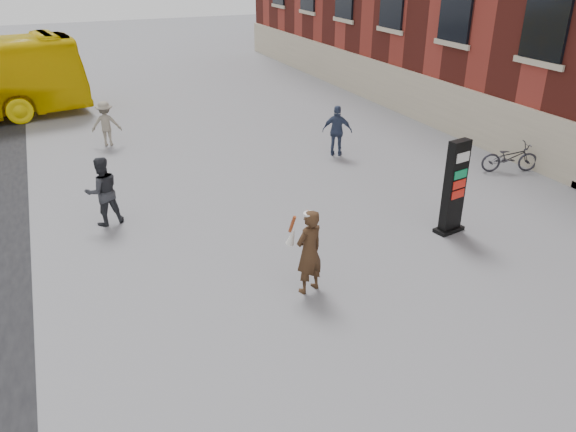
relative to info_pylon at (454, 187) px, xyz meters
name	(u,v)px	position (x,y,z in m)	size (l,w,h in m)	color
ground	(305,292)	(-4.35, -1.04, -1.15)	(100.00, 100.00, 0.00)	#9E9EA3
info_pylon	(454,187)	(0.00, 0.00, 0.00)	(0.79, 0.50, 2.30)	black
woman	(309,250)	(-4.25, -1.00, -0.24)	(0.80, 0.76, 1.76)	#301F12
pedestrian_a	(103,191)	(-7.56, 3.75, -0.28)	(0.84, 0.66, 1.74)	#2D2F34
pedestrian_b	(106,124)	(-6.70, 10.11, -0.38)	(1.00, 0.57, 1.54)	gray
pedestrian_c	(337,131)	(0.11, 6.03, -0.32)	(0.97, 0.41, 1.66)	#354260
bike_6	(510,157)	(4.25, 2.58, -0.69)	(0.60, 1.73, 0.91)	#292830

